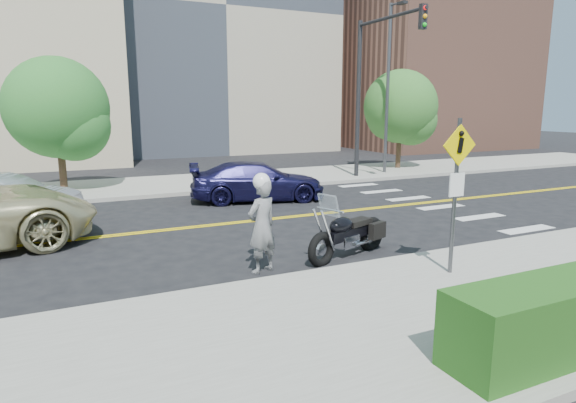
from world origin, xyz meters
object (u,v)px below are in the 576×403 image
Objects in this scene: motorcyclist at (262,223)px; parked_car_silver at (4,199)px; pedestrian_sign at (456,181)px; parked_car_blue at (258,181)px; motorcycle at (349,224)px.

motorcyclist is 0.49× the size of parked_car_silver.
pedestrian_sign is 0.62× the size of parked_car_blue.
pedestrian_sign is at bearing 126.97° from motorcyclist.
pedestrian_sign is 1.19× the size of motorcycle.
motorcycle is 10.31m from parked_car_silver.
motorcyclist is at bearing 148.00° from pedestrian_sign.
motorcycle reaches higher than parked_car_silver.
pedestrian_sign reaches higher than motorcycle.
motorcycle is at bearing -171.28° from parked_car_blue.
motorcyclist is 2.20m from motorcycle.
parked_car_blue is at bearing -131.86° from motorcyclist.
motorcyclist is 7.81m from parked_car_blue.
parked_car_silver is 0.88× the size of parked_car_blue.
motorcyclist is 9.01m from parked_car_silver.
parked_car_blue is at bearing 92.54° from pedestrian_sign.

